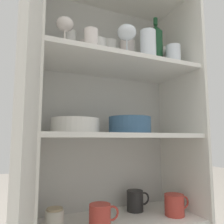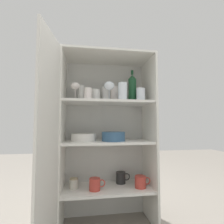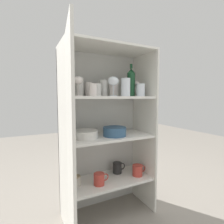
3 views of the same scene
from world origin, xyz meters
name	(u,v)px [view 1 (image 1 of 3)]	position (x,y,z in m)	size (l,w,h in m)	color
cupboard_back_panel	(104,132)	(0.00, 0.35, 0.71)	(0.77, 0.02, 1.41)	silver
cupboard_side_left	(34,129)	(-0.37, 0.17, 0.71)	(0.02, 0.38, 1.41)	white
cupboard_side_right	(181,132)	(0.37, 0.17, 0.71)	(0.02, 0.38, 1.41)	white
shelf_board_lower	(118,222)	(0.00, 0.17, 0.30)	(0.73, 0.34, 0.02)	white
shelf_board_middle	(118,136)	(0.00, 0.17, 0.68)	(0.73, 0.34, 0.02)	white
shelf_board_upper	(118,66)	(0.00, 0.17, 1.02)	(0.73, 0.34, 0.02)	white
cupboard_door	(30,122)	(-0.41, -0.21, 0.71)	(0.07, 0.38, 1.41)	silver
tumbler_glass_0	(110,54)	(-0.02, 0.23, 1.10)	(0.07, 0.07, 0.14)	white
tumbler_glass_1	(85,53)	(-0.15, 0.24, 1.09)	(0.07, 0.07, 0.12)	silver
tumbler_glass_2	(148,46)	(0.11, 0.07, 1.10)	(0.08, 0.08, 0.15)	white
tumbler_glass_3	(173,56)	(0.27, 0.09, 1.08)	(0.07, 0.07, 0.11)	white
tumbler_glass_4	(98,50)	(-0.10, 0.17, 1.08)	(0.08, 0.08, 0.10)	white
tumbler_glass_5	(69,47)	(-0.23, 0.23, 1.10)	(0.06, 0.06, 0.15)	white
tumbler_glass_6	(128,55)	(0.07, 0.20, 1.10)	(0.08, 0.08, 0.14)	silver
tumbler_glass_7	(91,41)	(-0.17, 0.07, 1.08)	(0.06, 0.06, 0.09)	silver
wine_glass_0	(65,26)	(-0.27, 0.11, 1.14)	(0.07, 0.07, 0.15)	silver
wine_glass_1	(163,53)	(0.29, 0.19, 1.14)	(0.07, 0.07, 0.15)	silver
wine_glass_2	(126,34)	(0.00, 0.07, 1.14)	(0.09, 0.09, 0.15)	white
wine_bottle	(156,46)	(0.22, 0.16, 1.15)	(0.07, 0.07, 0.28)	#194728
plate_stack_white	(75,126)	(-0.20, 0.18, 0.72)	(0.21, 0.21, 0.06)	silver
mixing_bowl_large	(130,125)	(0.05, 0.14, 0.73)	(0.20, 0.20, 0.08)	#33567A
coffee_mug_primary	(100,216)	(-0.11, 0.11, 0.35)	(0.13, 0.09, 0.09)	#BC3D33
coffee_mug_extra_1	(175,205)	(0.27, 0.11, 0.36)	(0.13, 0.09, 0.10)	#BC3D33
coffee_mug_extra_2	(135,201)	(0.13, 0.25, 0.36)	(0.13, 0.08, 0.10)	black
storage_jar	(54,219)	(-0.28, 0.19, 0.35)	(0.08, 0.08, 0.08)	beige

